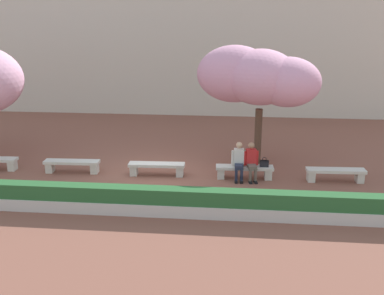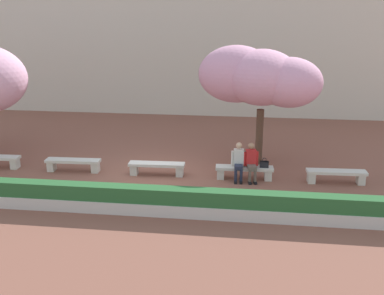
# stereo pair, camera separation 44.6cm
# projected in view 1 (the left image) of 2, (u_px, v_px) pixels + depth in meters

# --- Properties ---
(ground_plane) EXTENTS (100.00, 100.00, 0.00)m
(ground_plane) POSITION_uv_depth(u_px,v_px,m) (157.00, 175.00, 15.74)
(ground_plane) COLOR brown
(building_facade) EXTENTS (28.31, 4.00, 9.35)m
(building_facade) POSITION_uv_depth(u_px,v_px,m) (190.00, 26.00, 25.21)
(building_facade) COLOR beige
(building_facade) RESTS_ON ground
(stone_bench_near_west) EXTENTS (1.97, 0.49, 0.45)m
(stone_bench_near_west) POSITION_uv_depth(u_px,v_px,m) (72.00, 164.00, 15.93)
(stone_bench_near_west) COLOR beige
(stone_bench_near_west) RESTS_ON ground
(stone_bench_center) EXTENTS (1.97, 0.49, 0.45)m
(stone_bench_center) POSITION_uv_depth(u_px,v_px,m) (157.00, 167.00, 15.65)
(stone_bench_center) COLOR beige
(stone_bench_center) RESTS_ON ground
(stone_bench_near_east) EXTENTS (1.97, 0.49, 0.45)m
(stone_bench_near_east) POSITION_uv_depth(u_px,v_px,m) (245.00, 170.00, 15.37)
(stone_bench_near_east) COLOR beige
(stone_bench_near_east) RESTS_ON ground
(stone_bench_east_end) EXTENTS (1.97, 0.49, 0.45)m
(stone_bench_east_end) POSITION_uv_depth(u_px,v_px,m) (336.00, 173.00, 15.09)
(stone_bench_east_end) COLOR beige
(stone_bench_east_end) RESTS_ON ground
(person_seated_left) EXTENTS (0.51, 0.69, 1.29)m
(person_seated_left) POSITION_uv_depth(u_px,v_px,m) (239.00, 160.00, 15.22)
(person_seated_left) COLOR black
(person_seated_left) RESTS_ON ground
(person_seated_right) EXTENTS (0.50, 0.73, 1.29)m
(person_seated_right) POSITION_uv_depth(u_px,v_px,m) (251.00, 160.00, 15.19)
(person_seated_right) COLOR black
(person_seated_right) RESTS_ON ground
(handbag) EXTENTS (0.30, 0.15, 0.34)m
(handbag) POSITION_uv_depth(u_px,v_px,m) (264.00, 163.00, 15.24)
(handbag) COLOR black
(handbag) RESTS_ON stone_bench_near_east
(cherry_tree_main) EXTENTS (4.42, 2.87, 4.36)m
(cherry_tree_main) POSITION_uv_depth(u_px,v_px,m) (257.00, 77.00, 16.16)
(cherry_tree_main) COLOR #513828
(cherry_tree_main) RESTS_ON ground
(planter_hedge_foreground) EXTENTS (16.67, 0.50, 0.80)m
(planter_hedge_foreground) POSITION_uv_depth(u_px,v_px,m) (138.00, 201.00, 12.71)
(planter_hedge_foreground) COLOR beige
(planter_hedge_foreground) RESTS_ON ground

